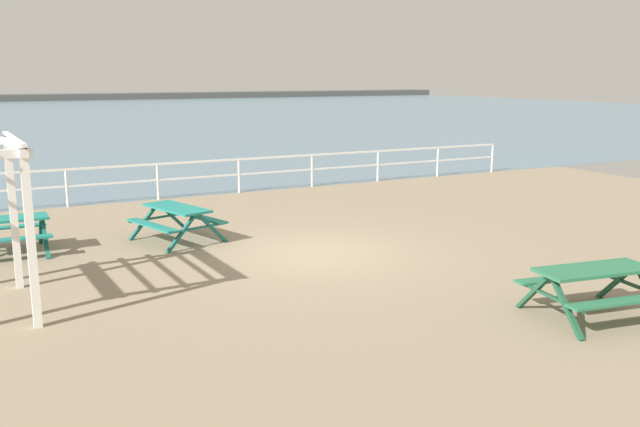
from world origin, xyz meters
The scene contains 7 objects.
ground_plane centered at (0.00, 0.00, -0.10)m, with size 30.00×24.00×0.20m, color gray.
sea_band centered at (0.00, 52.75, 0.00)m, with size 142.00×90.00×0.01m, color slate.
distant_shoreline centered at (0.00, 95.75, 0.00)m, with size 142.00×6.00×1.80m, color #4C4C47.
seaward_railing centered at (0.00, 7.75, 0.77)m, with size 23.07×0.07×1.08m.
picnic_table_near_left centered at (-5.75, 2.81, 0.58)m, with size 1.80×1.54×0.80m.
picnic_table_mid_centre centered at (-2.23, 2.37, 0.58)m, with size 1.94×2.15×0.80m.
picnic_table_far_left centered at (2.01, -5.35, 0.58)m, with size 2.00×1.77×0.80m.
Camera 1 is at (-6.26, -12.30, 3.63)m, focal length 38.60 mm.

